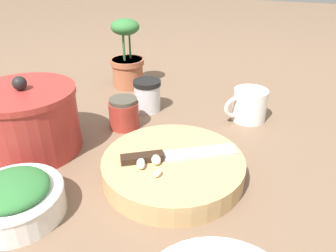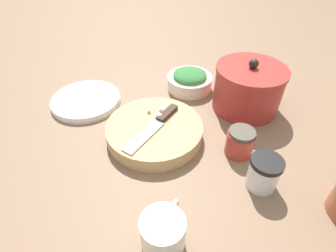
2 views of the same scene
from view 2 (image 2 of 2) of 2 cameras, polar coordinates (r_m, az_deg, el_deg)
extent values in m
plane|color=brown|center=(0.72, 0.06, -3.98)|extent=(5.00, 5.00, 0.00)
cylinder|color=tan|center=(0.73, -2.94, -1.02)|extent=(0.27, 0.27, 0.04)
cube|color=black|center=(0.75, -0.15, 2.83)|extent=(0.06, 0.08, 0.01)
cube|color=#B2B2B7|center=(0.68, -5.30, -2.19)|extent=(0.11, 0.14, 0.01)
ellipsoid|color=silver|center=(0.76, -1.10, 3.56)|extent=(0.03, 0.02, 0.02)
ellipsoid|color=silver|center=(0.74, -2.33, 2.22)|extent=(0.03, 0.03, 0.02)
ellipsoid|color=#F1E1CC|center=(0.75, -0.43, 2.57)|extent=(0.02, 0.02, 0.01)
ellipsoid|color=silver|center=(0.76, -1.18, 3.62)|extent=(0.03, 0.03, 0.02)
ellipsoid|color=#F4E7C7|center=(0.76, -4.21, 3.41)|extent=(0.02, 0.01, 0.01)
cylinder|color=silver|center=(0.94, 4.69, 9.37)|extent=(0.15, 0.15, 0.04)
torus|color=silver|center=(0.93, 4.76, 10.55)|extent=(0.16, 0.16, 0.01)
ellipsoid|color=#2D6B33|center=(0.92, 4.79, 10.96)|extent=(0.12, 0.12, 0.03)
cylinder|color=silver|center=(0.64, 19.97, -9.94)|extent=(0.07, 0.07, 0.07)
cylinder|color=black|center=(0.61, 20.85, -7.46)|extent=(0.07, 0.07, 0.01)
cylinder|color=silver|center=(0.53, -1.11, -22.38)|extent=(0.08, 0.08, 0.08)
torus|color=silver|center=(0.54, 0.97, -18.36)|extent=(0.05, 0.05, 0.06)
cylinder|color=silver|center=(0.91, -17.35, 5.11)|extent=(0.22, 0.22, 0.01)
cylinder|color=silver|center=(0.90, -17.47, 5.62)|extent=(0.22, 0.22, 0.01)
cylinder|color=#9E3328|center=(0.70, 15.33, -3.66)|extent=(0.07, 0.07, 0.06)
cylinder|color=#474238|center=(0.68, 15.88, -1.42)|extent=(0.07, 0.07, 0.01)
cylinder|color=#9E2D28|center=(0.85, 16.93, 7.52)|extent=(0.21, 0.21, 0.13)
cylinder|color=#9E2D28|center=(0.82, 17.87, 11.57)|extent=(0.21, 0.21, 0.01)
sphere|color=black|center=(0.81, 18.16, 12.79)|extent=(0.03, 0.03, 0.03)
camera|label=1|loc=(1.00, -26.54, 30.36)|focal=35.00mm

